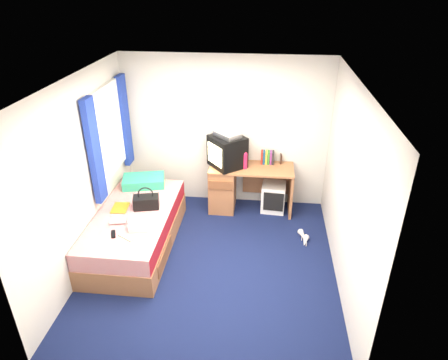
# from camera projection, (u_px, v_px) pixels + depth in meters

# --- Properties ---
(ground) EXTENTS (3.40, 3.40, 0.00)m
(ground) POSITION_uv_depth(u_px,v_px,m) (212.00, 263.00, 5.30)
(ground) COLOR #0C1438
(ground) RESTS_ON ground
(room_shell) EXTENTS (3.40, 3.40, 3.40)m
(room_shell) POSITION_uv_depth(u_px,v_px,m) (210.00, 164.00, 4.62)
(room_shell) COLOR white
(room_shell) RESTS_ON ground
(bed) EXTENTS (1.01, 2.00, 0.54)m
(bed) POSITION_uv_depth(u_px,v_px,m) (136.00, 229.00, 5.52)
(bed) COLOR #A76D45
(bed) RESTS_ON ground
(pillow) EXTENTS (0.69, 0.52, 0.13)m
(pillow) POSITION_uv_depth(u_px,v_px,m) (144.00, 181.00, 6.06)
(pillow) COLOR teal
(pillow) RESTS_ON bed
(desk) EXTENTS (1.30, 0.55, 0.75)m
(desk) POSITION_uv_depth(u_px,v_px,m) (234.00, 185.00, 6.36)
(desk) COLOR #A76D45
(desk) RESTS_ON ground
(storage_cube) EXTENTS (0.39, 0.39, 0.46)m
(storage_cube) POSITION_uv_depth(u_px,v_px,m) (273.00, 197.00, 6.39)
(storage_cube) COLOR white
(storage_cube) RESTS_ON ground
(crt_tv) EXTENTS (0.65, 0.66, 0.48)m
(crt_tv) POSITION_uv_depth(u_px,v_px,m) (227.00, 151.00, 6.10)
(crt_tv) COLOR black
(crt_tv) RESTS_ON desk
(vcr) EXTENTS (0.45, 0.45, 0.07)m
(vcr) POSITION_uv_depth(u_px,v_px,m) (227.00, 134.00, 5.97)
(vcr) COLOR silver
(vcr) RESTS_ON crt_tv
(book_row) EXTENTS (0.20, 0.13, 0.20)m
(book_row) POSITION_uv_depth(u_px,v_px,m) (267.00, 157.00, 6.25)
(book_row) COLOR maroon
(book_row) RESTS_ON desk
(picture_frame) EXTENTS (0.03, 0.12, 0.14)m
(picture_frame) POSITION_uv_depth(u_px,v_px,m) (281.00, 159.00, 6.27)
(picture_frame) COLOR black
(picture_frame) RESTS_ON desk
(pink_water_bottle) EXTENTS (0.10, 0.10, 0.24)m
(pink_water_bottle) POSITION_uv_depth(u_px,v_px,m) (245.00, 161.00, 6.07)
(pink_water_bottle) COLOR #D41D49
(pink_water_bottle) RESTS_ON desk
(aerosol_can) EXTENTS (0.05, 0.05, 0.19)m
(aerosol_can) POSITION_uv_depth(u_px,v_px,m) (243.00, 158.00, 6.22)
(aerosol_can) COLOR white
(aerosol_can) RESTS_ON desk
(handbag) EXTENTS (0.38, 0.27, 0.32)m
(handbag) POSITION_uv_depth(u_px,v_px,m) (146.00, 202.00, 5.46)
(handbag) COLOR black
(handbag) RESTS_ON bed
(towel) EXTENTS (0.35, 0.31, 0.10)m
(towel) POSITION_uv_depth(u_px,v_px,m) (141.00, 223.00, 5.07)
(towel) COLOR silver
(towel) RESTS_ON bed
(magazine) EXTENTS (0.23, 0.30, 0.01)m
(magazine) POSITION_uv_depth(u_px,v_px,m) (120.00, 208.00, 5.49)
(magazine) COLOR yellow
(magazine) RESTS_ON bed
(water_bottle) EXTENTS (0.21, 0.11, 0.07)m
(water_bottle) POSITION_uv_depth(u_px,v_px,m) (118.00, 221.00, 5.14)
(water_bottle) COLOR silver
(water_bottle) RESTS_ON bed
(colour_swatch_fan) EXTENTS (0.22, 0.16, 0.01)m
(colour_swatch_fan) POSITION_uv_depth(u_px,v_px,m) (126.00, 237.00, 4.88)
(colour_swatch_fan) COLOR orange
(colour_swatch_fan) RESTS_ON bed
(remote_control) EXTENTS (0.10, 0.17, 0.02)m
(remote_control) POSITION_uv_depth(u_px,v_px,m) (113.00, 234.00, 4.93)
(remote_control) COLOR black
(remote_control) RESTS_ON bed
(window_assembly) EXTENTS (0.11, 1.42, 1.40)m
(window_assembly) POSITION_uv_depth(u_px,v_px,m) (110.00, 134.00, 5.58)
(window_assembly) COLOR silver
(window_assembly) RESTS_ON room_shell
(white_heels) EXTENTS (0.16, 0.37, 0.09)m
(white_heels) POSITION_uv_depth(u_px,v_px,m) (304.00, 238.00, 5.71)
(white_heels) COLOR silver
(white_heels) RESTS_ON ground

